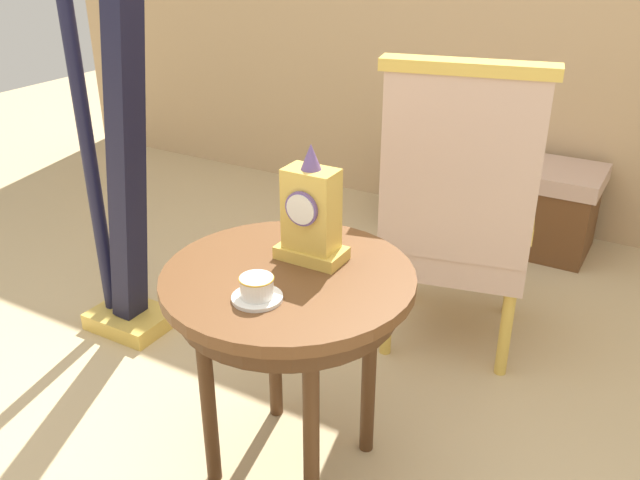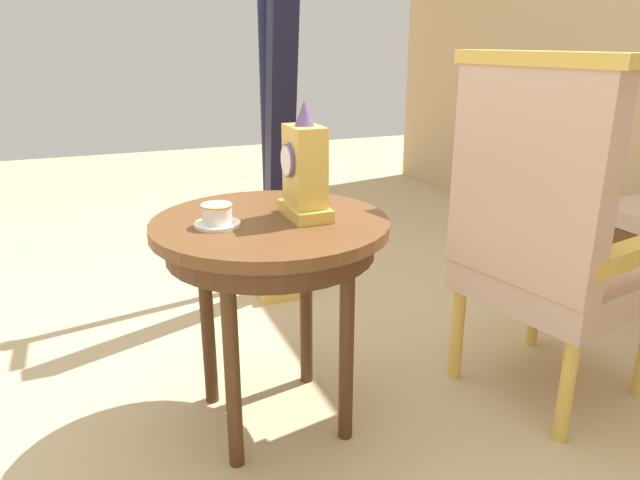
{
  "view_description": "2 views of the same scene",
  "coord_description": "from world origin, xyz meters",
  "px_view_note": "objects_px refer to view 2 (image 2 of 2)",
  "views": [
    {
      "loc": [
        0.93,
        -1.3,
        1.54
      ],
      "look_at": [
        0.09,
        0.15,
        0.73
      ],
      "focal_mm": 37.62,
      "sensor_mm": 36.0,
      "label": 1
    },
    {
      "loc": [
        1.65,
        -0.44,
        1.17
      ],
      "look_at": [
        0.1,
        0.17,
        0.61
      ],
      "focal_mm": 33.34,
      "sensor_mm": 36.0,
      "label": 2
    }
  ],
  "objects_px": {
    "side_table": "(271,246)",
    "teacup_left": "(217,216)",
    "mantel_clock": "(304,172)",
    "harp": "(276,151)",
    "armchair": "(545,232)"
  },
  "relations": [
    {
      "from": "side_table",
      "to": "teacup_left",
      "type": "xyz_separation_m",
      "value": [
        0.01,
        -0.16,
        0.11
      ]
    },
    {
      "from": "side_table",
      "to": "armchair",
      "type": "relative_size",
      "value": 0.61
    },
    {
      "from": "side_table",
      "to": "armchair",
      "type": "xyz_separation_m",
      "value": [
        0.19,
        0.84,
        -0.0
      ]
    },
    {
      "from": "armchair",
      "to": "harp",
      "type": "distance_m",
      "value": 1.27
    },
    {
      "from": "side_table",
      "to": "mantel_clock",
      "type": "relative_size",
      "value": 2.07
    },
    {
      "from": "side_table",
      "to": "harp",
      "type": "distance_m",
      "value": 1.02
    },
    {
      "from": "mantel_clock",
      "to": "armchair",
      "type": "relative_size",
      "value": 0.29
    },
    {
      "from": "side_table",
      "to": "mantel_clock",
      "type": "xyz_separation_m",
      "value": [
        0.01,
        0.1,
        0.22
      ]
    },
    {
      "from": "teacup_left",
      "to": "mantel_clock",
      "type": "distance_m",
      "value": 0.28
    },
    {
      "from": "teacup_left",
      "to": "armchair",
      "type": "bearing_deg",
      "value": 79.57
    },
    {
      "from": "armchair",
      "to": "harp",
      "type": "bearing_deg",
      "value": -155.62
    },
    {
      "from": "armchair",
      "to": "harp",
      "type": "xyz_separation_m",
      "value": [
        -1.15,
        -0.52,
        0.1
      ]
    },
    {
      "from": "teacup_left",
      "to": "mantel_clock",
      "type": "bearing_deg",
      "value": 88.91
    },
    {
      "from": "armchair",
      "to": "side_table",
      "type": "bearing_deg",
      "value": -102.78
    },
    {
      "from": "teacup_left",
      "to": "mantel_clock",
      "type": "relative_size",
      "value": 0.39
    }
  ]
}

